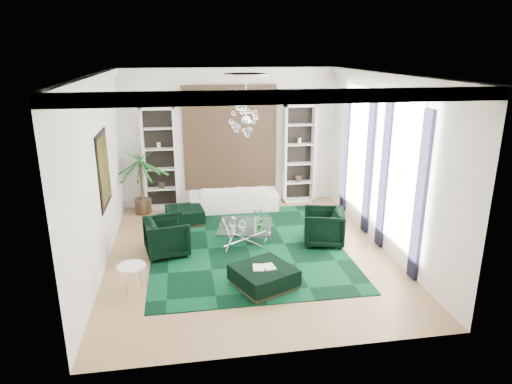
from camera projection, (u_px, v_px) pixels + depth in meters
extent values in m
cube|color=tan|center=(249.00, 253.00, 10.01)|extent=(6.00, 7.00, 0.02)
cube|color=white|center=(248.00, 73.00, 8.86)|extent=(6.00, 7.00, 0.02)
cube|color=white|center=(230.00, 137.00, 12.74)|extent=(6.00, 0.02, 3.80)
cube|color=white|center=(287.00, 233.00, 6.13)|extent=(6.00, 0.02, 3.80)
cube|color=white|center=(97.00, 175.00, 8.97)|extent=(0.02, 7.00, 3.80)
cube|color=white|center=(385.00, 163.00, 9.90)|extent=(0.02, 7.00, 3.80)
cylinder|color=white|center=(246.00, 75.00, 9.15)|extent=(0.90, 0.90, 0.05)
cube|color=black|center=(230.00, 138.00, 12.69)|extent=(2.50, 0.06, 2.80)
cube|color=black|center=(104.00, 170.00, 9.55)|extent=(0.04, 1.30, 1.60)
cube|color=white|center=(404.00, 174.00, 9.05)|extent=(0.03, 1.10, 2.90)
cube|color=black|center=(420.00, 198.00, 8.39)|extent=(0.07, 0.30, 3.25)
cube|color=black|center=(384.00, 176.00, 9.86)|extent=(0.07, 0.30, 3.25)
cube|color=white|center=(358.00, 149.00, 11.31)|extent=(0.03, 1.10, 2.90)
cube|color=black|center=(369.00, 166.00, 10.65)|extent=(0.07, 0.30, 3.25)
cube|color=black|center=(346.00, 152.00, 12.11)|extent=(0.07, 0.30, 3.25)
cube|color=black|center=(247.00, 246.00, 10.28)|extent=(4.20, 5.00, 0.02)
imported|color=white|center=(233.00, 197.00, 12.58)|extent=(2.40, 0.94, 0.70)
imported|color=black|center=(167.00, 237.00, 9.80)|extent=(1.05, 1.03, 0.81)
imported|color=black|center=(324.00, 227.00, 10.34)|extent=(1.09, 1.07, 0.81)
cube|color=black|center=(185.00, 216.00, 11.62)|extent=(1.01, 1.01, 0.40)
cube|color=black|center=(264.00, 277.00, 8.49)|extent=(1.33, 1.33, 0.40)
cube|color=white|center=(264.00, 267.00, 8.43)|extent=(0.42, 0.28, 0.03)
cylinder|color=white|center=(132.00, 279.00, 8.34)|extent=(0.66, 0.66, 0.50)
imported|color=#165419|center=(260.00, 224.00, 10.17)|extent=(0.15, 0.13, 0.24)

